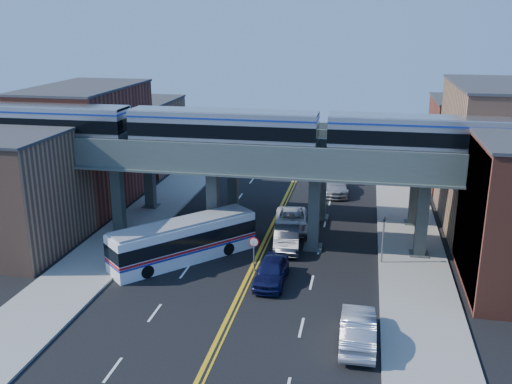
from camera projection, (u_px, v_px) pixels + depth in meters
ground at (241, 290)px, 37.71m from camera, size 120.00×120.00×0.00m
sidewalk_west at (136, 225)px, 49.16m from camera, size 5.00×70.00×0.16m
sidewalk_east at (410, 245)px, 44.97m from camera, size 5.00×70.00×0.16m
building_west_a at (15, 192)px, 43.51m from camera, size 8.00×10.00×9.00m
building_west_b at (88, 146)px, 54.48m from camera, size 8.00×14.00×11.00m
building_west_c at (140, 135)px, 67.12m from camera, size 8.00×10.00×8.00m
building_east_b at (498, 158)px, 47.59m from camera, size 8.00×14.00×12.00m
building_east_c at (470, 144)px, 60.23m from camera, size 8.00×10.00×9.00m
mural_panel at (469, 217)px, 37.41m from camera, size 0.10×9.50×9.50m
elevated_viaduct_near at (263, 166)px, 43.32m from camera, size 52.00×3.60×7.40m
elevated_viaduct_far at (277, 146)px, 49.88m from camera, size 52.00×3.60×7.40m
transit_train at (223, 129)px, 43.08m from camera, size 44.41×2.78×3.24m
stop_sign at (254, 248)px, 39.95m from camera, size 0.76×0.09×2.63m
traffic_signal at (383, 235)px, 40.98m from camera, size 0.15×0.18×4.10m
transit_bus at (184, 241)px, 41.96m from camera, size 9.46×10.04×2.91m
car_lane_a at (271, 271)px, 38.51m from camera, size 2.03×5.01×1.71m
car_lane_b at (287, 237)px, 44.40m from camera, size 2.52×5.66×1.81m
car_lane_c at (292, 220)px, 48.34m from camera, size 3.44×6.13×1.62m
car_lane_d at (335, 185)px, 58.29m from camera, size 3.03×6.30×1.77m
car_parked_curb at (358, 329)px, 31.28m from camera, size 1.96×5.46×1.79m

